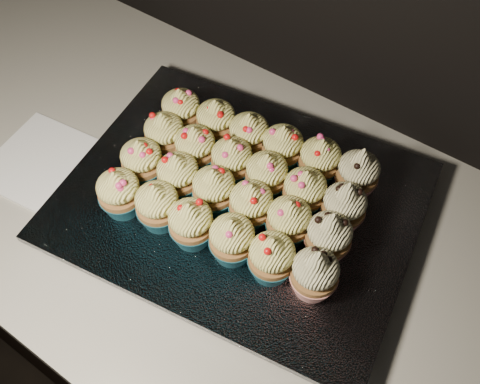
% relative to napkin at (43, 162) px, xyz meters
% --- Properties ---
extents(worktop, '(2.44, 0.64, 0.04)m').
position_rel_napkin_xyz_m(worktop, '(0.56, 0.09, -0.02)').
color(worktop, beige).
rests_on(worktop, cabinet).
extents(napkin, '(0.18, 0.18, 0.00)m').
position_rel_napkin_xyz_m(napkin, '(0.00, 0.00, 0.00)').
color(napkin, white).
rests_on(napkin, worktop).
extents(baking_tray, '(0.52, 0.43, 0.02)m').
position_rel_napkin_xyz_m(baking_tray, '(0.32, 0.11, 0.01)').
color(baking_tray, black).
rests_on(baking_tray, worktop).
extents(foil_lining, '(0.56, 0.47, 0.01)m').
position_rel_napkin_xyz_m(foil_lining, '(0.32, 0.11, 0.03)').
color(foil_lining, silver).
rests_on(foil_lining, baking_tray).
extents(cupcake_0, '(0.06, 0.06, 0.08)m').
position_rel_napkin_xyz_m(cupcake_0, '(0.19, -0.00, 0.07)').
color(cupcake_0, '#175A6D').
rests_on(cupcake_0, foil_lining).
extents(cupcake_1, '(0.06, 0.06, 0.08)m').
position_rel_napkin_xyz_m(cupcake_1, '(0.25, 0.01, 0.07)').
color(cupcake_1, '#175A6D').
rests_on(cupcake_1, foil_lining).
extents(cupcake_2, '(0.06, 0.06, 0.08)m').
position_rel_napkin_xyz_m(cupcake_2, '(0.30, 0.01, 0.07)').
color(cupcake_2, '#175A6D').
rests_on(cupcake_2, foil_lining).
extents(cupcake_3, '(0.06, 0.06, 0.08)m').
position_rel_napkin_xyz_m(cupcake_3, '(0.36, 0.03, 0.07)').
color(cupcake_3, '#175A6D').
rests_on(cupcake_3, foil_lining).
extents(cupcake_4, '(0.06, 0.06, 0.08)m').
position_rel_napkin_xyz_m(cupcake_4, '(0.42, 0.03, 0.07)').
color(cupcake_4, '#175A6D').
rests_on(cupcake_4, foil_lining).
extents(cupcake_5, '(0.06, 0.06, 0.10)m').
position_rel_napkin_xyz_m(cupcake_5, '(0.48, 0.04, 0.07)').
color(cupcake_5, '#B32218').
rests_on(cupcake_5, foil_lining).
extents(cupcake_6, '(0.06, 0.06, 0.08)m').
position_rel_napkin_xyz_m(cupcake_6, '(0.18, 0.06, 0.07)').
color(cupcake_6, '#175A6D').
rests_on(cupcake_6, foil_lining).
extents(cupcake_7, '(0.06, 0.06, 0.08)m').
position_rel_napkin_xyz_m(cupcake_7, '(0.24, 0.07, 0.07)').
color(cupcake_7, '#175A6D').
rests_on(cupcake_7, foil_lining).
extents(cupcake_8, '(0.06, 0.06, 0.08)m').
position_rel_napkin_xyz_m(cupcake_8, '(0.29, 0.08, 0.07)').
color(cupcake_8, '#175A6D').
rests_on(cupcake_8, foil_lining).
extents(cupcake_9, '(0.06, 0.06, 0.08)m').
position_rel_napkin_xyz_m(cupcake_9, '(0.35, 0.09, 0.07)').
color(cupcake_9, '#175A6D').
rests_on(cupcake_9, foil_lining).
extents(cupcake_10, '(0.06, 0.06, 0.08)m').
position_rel_napkin_xyz_m(cupcake_10, '(0.41, 0.09, 0.07)').
color(cupcake_10, '#175A6D').
rests_on(cupcake_10, foil_lining).
extents(cupcake_11, '(0.06, 0.06, 0.10)m').
position_rel_napkin_xyz_m(cupcake_11, '(0.46, 0.10, 0.07)').
color(cupcake_11, '#B32218').
rests_on(cupcake_11, foil_lining).
extents(cupcake_12, '(0.06, 0.06, 0.08)m').
position_rel_napkin_xyz_m(cupcake_12, '(0.17, 0.12, 0.07)').
color(cupcake_12, '#175A6D').
rests_on(cupcake_12, foil_lining).
extents(cupcake_13, '(0.06, 0.06, 0.08)m').
position_rel_napkin_xyz_m(cupcake_13, '(0.23, 0.12, 0.07)').
color(cupcake_13, '#175A6D').
rests_on(cupcake_13, foil_lining).
extents(cupcake_14, '(0.06, 0.06, 0.08)m').
position_rel_napkin_xyz_m(cupcake_14, '(0.28, 0.13, 0.07)').
color(cupcake_14, '#175A6D').
rests_on(cupcake_14, foil_lining).
extents(cupcake_15, '(0.06, 0.06, 0.08)m').
position_rel_napkin_xyz_m(cupcake_15, '(0.34, 0.14, 0.07)').
color(cupcake_15, '#175A6D').
rests_on(cupcake_15, foil_lining).
extents(cupcake_16, '(0.06, 0.06, 0.08)m').
position_rel_napkin_xyz_m(cupcake_16, '(0.40, 0.15, 0.07)').
color(cupcake_16, '#175A6D').
rests_on(cupcake_16, foil_lining).
extents(cupcake_17, '(0.06, 0.06, 0.10)m').
position_rel_napkin_xyz_m(cupcake_17, '(0.46, 0.16, 0.07)').
color(cupcake_17, '#B32218').
rests_on(cupcake_17, foil_lining).
extents(cupcake_18, '(0.06, 0.06, 0.08)m').
position_rel_napkin_xyz_m(cupcake_18, '(0.16, 0.17, 0.07)').
color(cupcake_18, '#175A6D').
rests_on(cupcake_18, foil_lining).
extents(cupcake_19, '(0.06, 0.06, 0.08)m').
position_rel_napkin_xyz_m(cupcake_19, '(0.22, 0.18, 0.07)').
color(cupcake_19, '#175A6D').
rests_on(cupcake_19, foil_lining).
extents(cupcake_20, '(0.06, 0.06, 0.08)m').
position_rel_napkin_xyz_m(cupcake_20, '(0.28, 0.19, 0.07)').
color(cupcake_20, '#175A6D').
rests_on(cupcake_20, foil_lining).
extents(cupcake_21, '(0.06, 0.06, 0.08)m').
position_rel_napkin_xyz_m(cupcake_21, '(0.33, 0.20, 0.07)').
color(cupcake_21, '#175A6D').
rests_on(cupcake_21, foil_lining).
extents(cupcake_22, '(0.06, 0.06, 0.08)m').
position_rel_napkin_xyz_m(cupcake_22, '(0.39, 0.21, 0.07)').
color(cupcake_22, '#175A6D').
rests_on(cupcake_22, foil_lining).
extents(cupcake_23, '(0.06, 0.06, 0.10)m').
position_rel_napkin_xyz_m(cupcake_23, '(0.45, 0.22, 0.07)').
color(cupcake_23, '#B32218').
rests_on(cupcake_23, foil_lining).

